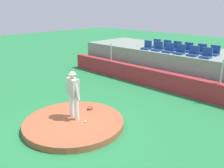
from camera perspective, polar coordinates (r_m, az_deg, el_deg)
ground_plane at (r=8.90m, az=-9.02°, el=-9.76°), size 60.00×60.00×0.00m
pitchers_mound at (r=8.85m, az=-9.05°, el=-9.13°), size 3.58×3.58×0.22m
pitcher at (r=8.57m, az=-9.22°, el=-1.69°), size 0.78×0.33×1.79m
baseball at (r=8.56m, az=-6.44°, el=-8.87°), size 0.07×0.07×0.07m
fielding_glove at (r=9.58m, az=-5.23°, el=-5.67°), size 0.28×0.35×0.11m
brick_barrier at (r=12.66m, az=11.63°, el=0.92°), size 13.37×0.40×0.94m
fence_post_left at (r=14.60m, az=-0.23°, el=7.59°), size 0.06×0.06×1.06m
fence_post_right at (r=11.19m, az=24.68°, el=2.67°), size 0.06×0.06×1.06m
bleacher_platform at (r=14.61m, az=16.88°, el=4.41°), size 12.86×3.71×1.73m
stadium_chair_0 at (r=14.17m, az=8.33°, el=8.81°), size 0.48×0.44×0.50m
stadium_chair_1 at (r=13.81m, az=10.84°, el=8.44°), size 0.48×0.44×0.50m
stadium_chair_2 at (r=13.42m, az=13.37°, el=8.00°), size 0.48×0.44×0.50m
stadium_chair_3 at (r=13.10m, az=15.88°, el=7.57°), size 0.48×0.44×0.50m
stadium_chair_4 at (r=12.80m, az=18.79°, el=7.06°), size 0.48×0.44×0.50m
stadium_chair_5 at (r=12.48m, az=21.57°, el=6.50°), size 0.48×0.44×0.50m
stadium_chair_6 at (r=14.88m, az=10.47°, el=9.14°), size 0.48×0.44×0.50m
stadium_chair_7 at (r=14.53m, az=12.81°, el=8.78°), size 0.48×0.44×0.50m
stadium_chair_8 at (r=14.20m, az=15.12°, el=8.40°), size 0.48×0.44×0.50m
stadium_chair_9 at (r=13.88m, az=17.61°, el=7.97°), size 0.48×0.44×0.50m
stadium_chair_10 at (r=13.57m, az=20.44°, el=7.47°), size 0.48×0.44×0.50m
stadium_chair_11 at (r=13.35m, az=23.18°, el=6.99°), size 0.48×0.44×0.50m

